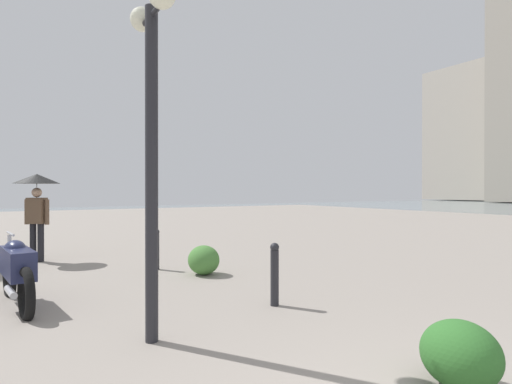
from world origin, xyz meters
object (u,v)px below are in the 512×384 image
Objects in this scene: motorcycle at (17,270)px; lamppost at (152,109)px; pedestrian at (37,192)px; bollard_near at (275,273)px; bollard_mid at (156,248)px.

lamppost is at bearing -153.05° from motorcycle.
pedestrian is 6.57m from bollard_near.
bollard_near is at bearing -170.32° from bollard_mid.
motorcycle is 4.14m from pedestrian.
lamppost is 1.86× the size of pedestrian.
lamppost reaches higher than pedestrian.
pedestrian is at bearing 6.55° from lamppost.
lamppost is 4.19× the size of bollard_near.
pedestrian reaches higher than motorcycle.
bollard_near is 1.07× the size of bollard_mid.
lamppost is 3.38m from motorcycle.
bollard_mid is at bearing -18.49° from lamppost.
bollard_near is at bearing -76.45° from lamppost.
motorcycle is (2.41, 1.22, -2.04)m from lamppost.
lamppost is 4.70m from bollard_mid.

